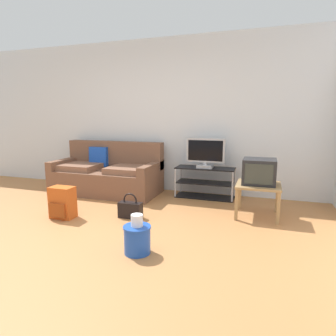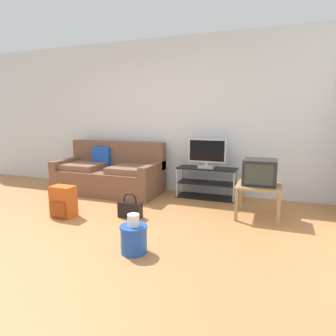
{
  "view_description": "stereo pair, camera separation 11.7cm",
  "coord_description": "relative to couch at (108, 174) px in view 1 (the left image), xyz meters",
  "views": [
    {
      "loc": [
        1.96,
        -2.6,
        1.35
      ],
      "look_at": [
        0.7,
        1.13,
        0.65
      ],
      "focal_mm": 31.11,
      "sensor_mm": 36.0,
      "label": 1
    },
    {
      "loc": [
        2.07,
        -2.56,
        1.35
      ],
      "look_at": [
        0.7,
        1.13,
        0.65
      ],
      "focal_mm": 31.11,
      "sensor_mm": 36.0,
      "label": 2
    }
  ],
  "objects": [
    {
      "name": "couch",
      "position": [
        0.0,
        0.0,
        0.0
      ],
      "size": [
        1.87,
        0.9,
        0.9
      ],
      "color": "brown",
      "rests_on": "ground_plane"
    },
    {
      "name": "handbag",
      "position": [
        0.98,
        -1.11,
        -0.21
      ],
      "size": [
        0.32,
        0.13,
        0.34
      ],
      "rotation": [
        0.0,
        0.0,
        -0.0
      ],
      "color": "black",
      "rests_on": "ground_plane"
    },
    {
      "name": "wall_back",
      "position": [
        0.71,
        0.54,
        1.02
      ],
      "size": [
        9.0,
        0.1,
        2.7
      ],
      "primitive_type": "cube",
      "color": "silver",
      "rests_on": "ground_plane"
    },
    {
      "name": "flat_tv",
      "position": [
        1.73,
        0.19,
        0.43
      ],
      "size": [
        0.63,
        0.22,
        0.49
      ],
      "color": "#B2B2B7",
      "rests_on": "tv_stand"
    },
    {
      "name": "tv_stand",
      "position": [
        1.73,
        0.21,
        -0.07
      ],
      "size": [
        0.98,
        0.37,
        0.51
      ],
      "color": "black",
      "rests_on": "ground_plane"
    },
    {
      "name": "side_table",
      "position": [
        2.6,
        -0.49,
        0.06
      ],
      "size": [
        0.58,
        0.58,
        0.45
      ],
      "color": "#9E7A4C",
      "rests_on": "ground_plane"
    },
    {
      "name": "ground_plane",
      "position": [
        0.71,
        -1.91,
        -0.34
      ],
      "size": [
        9.0,
        9.8,
        0.02
      ],
      "primitive_type": "cube",
      "color": "#B27542"
    },
    {
      "name": "cleaning_bucket",
      "position": [
        1.5,
        -2.02,
        -0.16
      ],
      "size": [
        0.28,
        0.28,
        0.4
      ],
      "color": "blue",
      "rests_on": "ground_plane"
    },
    {
      "name": "backpack",
      "position": [
        0.12,
        -1.4,
        -0.12
      ],
      "size": [
        0.32,
        0.27,
        0.43
      ],
      "rotation": [
        0.0,
        0.0,
        -0.39
      ],
      "color": "#CC561E",
      "rests_on": "ground_plane"
    },
    {
      "name": "crt_tv",
      "position": [
        2.6,
        -0.47,
        0.3
      ],
      "size": [
        0.43,
        0.41,
        0.34
      ],
      "color": "#232326",
      "rests_on": "side_table"
    }
  ]
}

